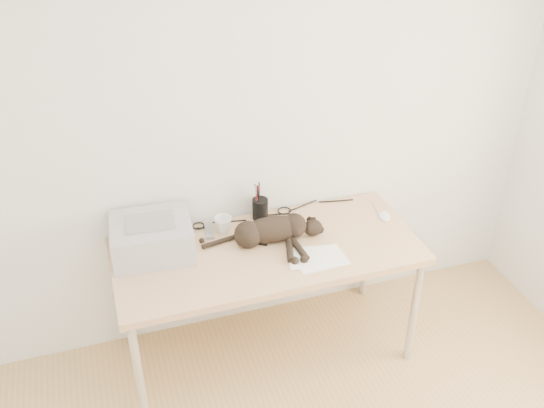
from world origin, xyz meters
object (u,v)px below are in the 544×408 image
object	(u,v)px
printer	(152,237)
cat	(270,231)
desk	(263,259)
mouse	(385,214)
mug	(223,225)
pen_cup	(260,209)

from	to	relation	value
printer	cat	size ratio (longest dim) A/B	0.66
desk	cat	size ratio (longest dim) A/B	2.46
cat	mouse	size ratio (longest dim) A/B	5.97
mug	mouse	distance (m)	0.91
desk	printer	world-z (taller)	printer
printer	cat	xyz separation A→B (m)	(0.60, -0.10, -0.03)
mouse	mug	bearing A→B (deg)	-171.35
printer	mouse	bearing A→B (deg)	-3.14
pen_cup	mouse	xyz separation A→B (m)	(0.67, -0.21, -0.05)
mouse	desk	bearing A→B (deg)	-162.78
pen_cup	mug	bearing A→B (deg)	-164.24
printer	mouse	size ratio (longest dim) A/B	3.93
mug	pen_cup	size ratio (longest dim) A/B	0.43
printer	mouse	distance (m)	1.29
desk	mug	distance (m)	0.29
cat	mouse	distance (m)	0.69
cat	mouse	xyz separation A→B (m)	(0.69, 0.03, -0.05)
printer	pen_cup	xyz separation A→B (m)	(0.62, 0.13, -0.03)
desk	mouse	xyz separation A→B (m)	(0.72, -0.00, 0.15)
printer	cat	distance (m)	0.61
desk	mouse	distance (m)	0.74
printer	mug	distance (m)	0.40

